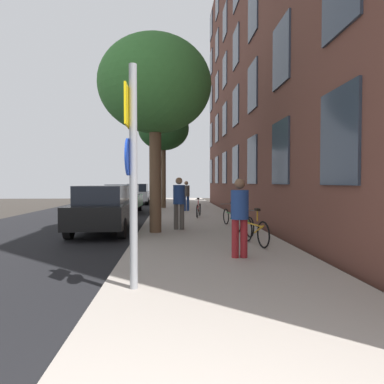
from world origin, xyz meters
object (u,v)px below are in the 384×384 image
tree_near (155,86)px  pedestrian_1 (179,200)px  bicycle_2 (231,217)px  car_1 (123,198)px  traffic_light (161,172)px  car_2 (138,194)px  bicycle_3 (199,209)px  sign_post (132,164)px  bicycle_0 (255,230)px  tree_far (164,129)px  car_0 (104,208)px  pedestrian_2 (186,194)px  bicycle_1 (243,224)px  pedestrian_0 (240,213)px

tree_near → pedestrian_1: tree_near is taller
bicycle_2 → car_1: (-4.91, 6.74, 0.37)m
traffic_light → car_2: bearing=130.1°
bicycle_3 → car_1: (-4.00, 3.33, 0.37)m
pedestrian_1 → car_2: pedestrian_1 is taller
sign_post → traffic_light: (-0.13, 19.46, 0.49)m
bicycle_0 → tree_far: bearing=101.7°
tree_far → car_0: (-1.84, -9.61, -4.28)m
tree_far → bicycle_0: 13.87m
pedestrian_1 → pedestrian_2: bearing=85.5°
tree_near → car_0: 4.46m
tree_near → bicycle_3: tree_near is taller
bicycle_1 → bicycle_3: 5.64m
sign_post → bicycle_2: 7.84m
bicycle_2 → pedestrian_1: bearing=-158.3°
tree_near → pedestrian_2: (1.37, 8.16, -3.75)m
tree_far → car_1: bearing=-133.7°
traffic_light → bicycle_3: size_ratio=2.13×
tree_near → pedestrian_0: bearing=-62.5°
sign_post → tree_far: size_ratio=0.53×
car_2 → pedestrian_2: bearing=-65.8°
car_1 → bicycle_0: bearing=-65.0°
sign_post → bicycle_3: bearing=79.9°
tree_far → pedestrian_0: tree_far is taller
bicycle_2 → bicycle_3: bicycle_2 is taller
car_0 → car_1: same height
tree_far → bicycle_1: (2.70, -11.22, -4.65)m
car_1 → bicycle_3: bearing=-39.8°
tree_near → tree_far: 10.44m
bicycle_3 → car_2: size_ratio=0.41×
pedestrian_2 → sign_post: bearing=-96.0°
car_2 → bicycle_3: bearing=-70.6°
bicycle_1 → car_0: 4.83m
pedestrian_1 → tree_near: bearing=-142.6°
pedestrian_0 → car_0: size_ratio=0.38×
pedestrian_2 → car_1: size_ratio=0.37×
sign_post → car_1: (-2.12, 13.89, -1.18)m
pedestrian_0 → pedestrian_1: bearing=105.2°
traffic_light → bicycle_0: size_ratio=2.14×
traffic_light → tree_far: 4.17m
bicycle_1 → pedestrian_0: 3.19m
bicycle_2 → pedestrian_0: 5.27m
car_2 → car_0: bearing=-88.8°
bicycle_3 → pedestrian_2: (-0.43, 3.38, 0.62)m
tree_far → car_2: tree_far is taller
tree_far → pedestrian_0: (1.95, -14.25, -4.03)m
bicycle_0 → pedestrian_1: (-1.91, 2.96, 0.65)m
tree_near → car_0: tree_near is taller
bicycle_1 → bicycle_3: bearing=99.5°
bicycle_3 → pedestrian_2: pedestrian_2 is taller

